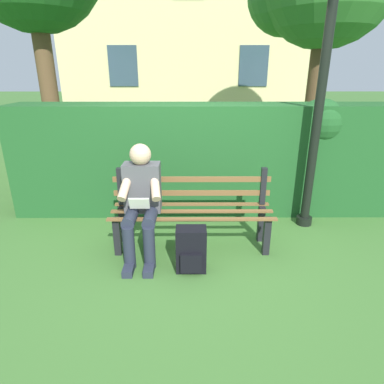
# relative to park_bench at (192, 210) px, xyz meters

# --- Properties ---
(ground) EXTENTS (60.00, 60.00, 0.00)m
(ground) POSITION_rel_park_bench_xyz_m (0.00, 0.06, -0.42)
(ground) COLOR #3D6B2D
(park_bench) EXTENTS (1.75, 0.46, 0.87)m
(park_bench) POSITION_rel_park_bench_xyz_m (0.00, 0.00, 0.00)
(park_bench) COLOR black
(park_bench) RESTS_ON ground
(person_seated) EXTENTS (0.44, 0.73, 1.18)m
(person_seated) POSITION_rel_park_bench_xyz_m (0.52, 0.16, 0.20)
(person_seated) COLOR #4C4C51
(person_seated) RESTS_ON ground
(hedge_backdrop) EXTENTS (5.03, 0.73, 1.54)m
(hedge_backdrop) POSITION_rel_park_bench_xyz_m (-0.17, -1.04, 0.34)
(hedge_backdrop) COLOR #1E5123
(hedge_backdrop) RESTS_ON ground
(building_facade) EXTENTS (8.14, 2.94, 7.16)m
(building_facade) POSITION_rel_park_bench_xyz_m (0.08, -9.03, 3.16)
(building_facade) COLOR beige
(building_facade) RESTS_ON ground
(backpack) EXTENTS (0.29, 0.26, 0.45)m
(backpack) POSITION_rel_park_bench_xyz_m (0.01, 0.51, -0.20)
(backpack) COLOR black
(backpack) RESTS_ON ground
(lamp_post) EXTENTS (0.26, 0.26, 3.61)m
(lamp_post) POSITION_rel_park_bench_xyz_m (-1.45, -0.52, 1.67)
(lamp_post) COLOR black
(lamp_post) RESTS_ON ground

